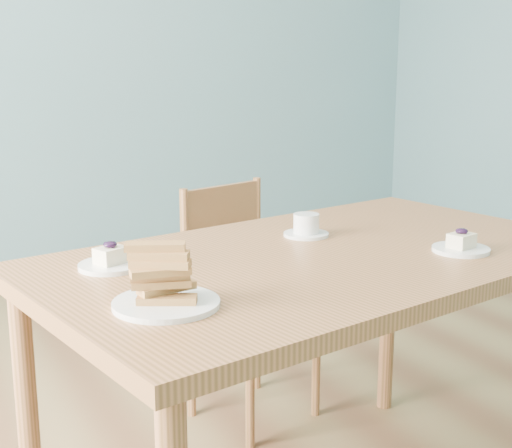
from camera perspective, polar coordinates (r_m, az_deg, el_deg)
name	(u,v)px	position (r m, az deg, el deg)	size (l,w,h in m)	color
room	(240,19)	(1.85, -1.26, 16.09)	(5.01, 5.01, 2.71)	olive
dining_table	(321,281)	(1.84, 5.25, -4.60)	(1.56, 1.06, 0.77)	#A2643D
dining_chair	(246,301)	(2.52, -0.80, -6.16)	(0.46, 0.45, 0.83)	#A2643D
cheesecake_plate_near	(461,246)	(1.88, 16.08, -1.67)	(0.14, 0.14, 0.06)	white
cheesecake_plate_far	(111,261)	(1.70, -11.53, -2.93)	(0.15, 0.15, 0.06)	white
coffee_cup	(306,227)	(1.98, 4.06, -0.20)	(0.12, 0.12, 0.06)	white
biscotti_plate	(166,285)	(1.41, -7.24, -4.86)	(0.21, 0.21, 0.13)	white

